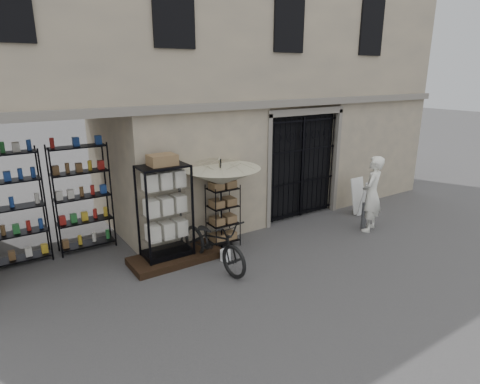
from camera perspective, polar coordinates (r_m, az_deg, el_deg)
ground at (r=9.14m, az=9.22°, el=-9.43°), size 80.00×80.00×0.00m
main_building at (r=11.47m, az=-4.16°, el=19.15°), size 14.00×4.00×9.00m
shop_recess at (r=9.15m, az=-24.91°, el=-0.70°), size 3.00×1.70×3.00m
shop_shelving at (r=9.69m, az=-25.52°, el=-1.43°), size 2.70×0.50×2.50m
iron_gate at (r=11.36m, az=8.26°, el=3.81°), size 2.50×0.21×3.00m
step_platform at (r=9.06m, az=-9.09°, el=-9.15°), size 2.00×0.90×0.15m
display_cabinet at (r=8.69m, az=-10.56°, el=-3.38°), size 1.08×0.76×2.17m
wire_rack at (r=9.45m, az=-2.44°, el=-3.46°), size 0.75×0.61×1.51m
market_umbrella at (r=9.00m, az=-2.76°, el=2.89°), size 1.91×1.93×2.57m
white_bucket at (r=8.96m, az=-2.10°, el=-8.95°), size 0.24×0.24×0.23m
bicycle at (r=8.78m, az=-3.73°, el=-10.39°), size 0.86×1.18×2.08m
steel_bollard at (r=11.07m, az=17.22°, el=-3.25°), size 0.17×0.17×0.73m
shopkeeper at (r=11.16m, az=17.78°, el=-5.13°), size 1.48×2.10×0.47m
easel_sign at (r=12.09m, az=17.04°, el=-0.69°), size 0.50×0.57×1.04m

